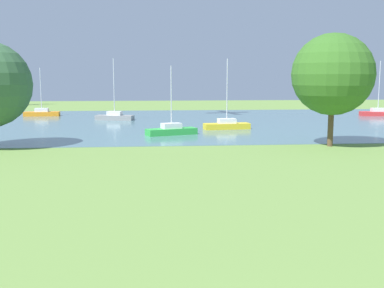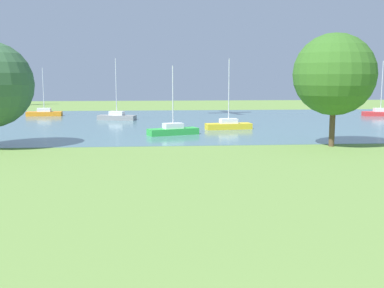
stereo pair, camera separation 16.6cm
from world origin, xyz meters
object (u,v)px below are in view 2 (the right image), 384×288
Objects in this scene: sailboat_green at (173,130)px; sailboat_orange at (44,113)px; sailboat_gray at (117,116)px; sailboat_yellow at (229,125)px; sailboat_red at (380,113)px; tree_east_near at (334,74)px.

sailboat_orange reaches higher than sailboat_green.
sailboat_yellow is at bearing -42.91° from sailboat_gray.
sailboat_gray is 1.06× the size of sailboat_yellow.
sailboat_red is at bearing 31.61° from sailboat_yellow.
sailboat_red is 35.48m from sailboat_green.
sailboat_yellow is 0.83× the size of tree_east_near.
sailboat_red is 1.05× the size of sailboat_yellow.
sailboat_green is (6.47, -15.96, -0.02)m from sailboat_gray.
tree_east_near reaches higher than sailboat_gray.
sailboat_gray is 1.01× the size of sailboat_red.
tree_east_near reaches higher than sailboat_yellow.
sailboat_gray is 12.70m from sailboat_orange.
sailboat_gray is at bearing 137.09° from sailboat_yellow.
sailboat_yellow is 29.65m from sailboat_orange.
sailboat_red is 28.07m from sailboat_yellow.
sailboat_yellow reaches higher than sailboat_orange.
sailboat_red is 47.14m from sailboat_orange.
sailboat_yellow is (-23.91, -14.71, -0.00)m from sailboat_red.
sailboat_gray is 36.53m from sailboat_red.
sailboat_yellow is at bearing 115.74° from tree_east_near.
sailboat_orange is (-17.06, 22.98, 0.00)m from sailboat_green.
sailboat_gray is at bearing -175.12° from sailboat_red.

